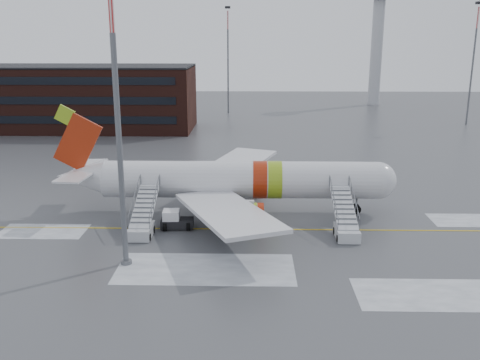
{
  "coord_description": "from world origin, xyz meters",
  "views": [
    {
      "loc": [
        -2.44,
        -48.75,
        17.75
      ],
      "look_at": [
        -3.55,
        2.12,
        4.0
      ],
      "focal_mm": 40.0,
      "sensor_mm": 36.0,
      "label": 1
    }
  ],
  "objects_px": {
    "airstair_fwd": "(346,224)",
    "airstair_aft": "(142,223)",
    "pushback_tug": "(175,220)",
    "uld_container": "(141,221)",
    "airliner": "(231,180)",
    "light_mast_near": "(118,118)"
  },
  "relations": [
    {
      "from": "airstair_aft",
      "to": "airliner",
      "type": "bearing_deg",
      "value": 39.37
    },
    {
      "from": "airliner",
      "to": "light_mast_near",
      "type": "relative_size",
      "value": 1.54
    },
    {
      "from": "light_mast_near",
      "to": "uld_container",
      "type": "bearing_deg",
      "value": 93.22
    },
    {
      "from": "airstair_aft",
      "to": "uld_container",
      "type": "relative_size",
      "value": 3.25
    },
    {
      "from": "pushback_tug",
      "to": "light_mast_near",
      "type": "bearing_deg",
      "value": -108.46
    },
    {
      "from": "pushback_tug",
      "to": "airliner",
      "type": "bearing_deg",
      "value": 43.49
    },
    {
      "from": "uld_container",
      "to": "light_mast_near",
      "type": "height_order",
      "value": "light_mast_near"
    },
    {
      "from": "airstair_fwd",
      "to": "airliner",
      "type": "bearing_deg",
      "value": 148.64
    },
    {
      "from": "airstair_fwd",
      "to": "airstair_aft",
      "type": "height_order",
      "value": "same"
    },
    {
      "from": "airliner",
      "to": "airstair_aft",
      "type": "bearing_deg",
      "value": -140.63
    },
    {
      "from": "airstair_fwd",
      "to": "uld_container",
      "type": "xyz_separation_m",
      "value": [
        -19.15,
        1.32,
        -0.3
      ]
    },
    {
      "from": "airstair_fwd",
      "to": "light_mast_near",
      "type": "distance_m",
      "value": 22.61
    },
    {
      "from": "airstair_fwd",
      "to": "airstair_aft",
      "type": "relative_size",
      "value": 1.0
    },
    {
      "from": "pushback_tug",
      "to": "uld_container",
      "type": "bearing_deg",
      "value": -174.58
    },
    {
      "from": "airliner",
      "to": "airstair_aft",
      "type": "relative_size",
      "value": 4.55
    },
    {
      "from": "airstair_fwd",
      "to": "light_mast_near",
      "type": "relative_size",
      "value": 0.34
    },
    {
      "from": "airliner",
      "to": "airstair_fwd",
      "type": "relative_size",
      "value": 4.55
    },
    {
      "from": "uld_container",
      "to": "airstair_fwd",
      "type": "bearing_deg",
      "value": -3.93
    },
    {
      "from": "pushback_tug",
      "to": "uld_container",
      "type": "xyz_separation_m",
      "value": [
        -3.25,
        -0.31,
        -0.01
      ]
    },
    {
      "from": "airliner",
      "to": "light_mast_near",
      "type": "bearing_deg",
      "value": -120.96
    },
    {
      "from": "airstair_fwd",
      "to": "pushback_tug",
      "type": "height_order",
      "value": "airstair_fwd"
    },
    {
      "from": "airstair_aft",
      "to": "airstair_fwd",
      "type": "bearing_deg",
      "value": 0.0
    }
  ]
}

